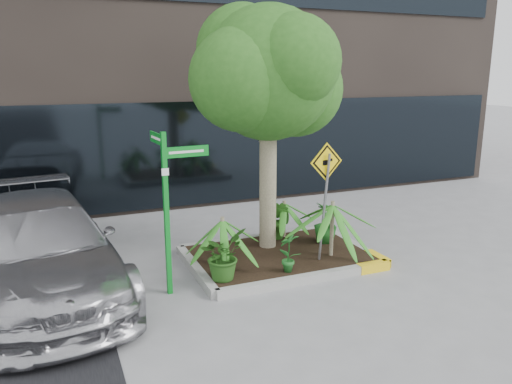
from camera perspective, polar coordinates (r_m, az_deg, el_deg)
name	(u,v)px	position (r m, az deg, el deg)	size (l,w,h in m)	color
ground	(276,268)	(9.01, 2.36, -8.64)	(80.00, 80.00, 0.00)	gray
planter	(282,255)	(9.30, 2.95, -7.26)	(3.35, 2.36, 0.15)	#9E9E99
tree	(268,74)	(9.10, 1.38, 13.37)	(3.08, 2.73, 4.62)	tan
palm_front	(333,205)	(8.99, 8.76, -1.45)	(1.14, 1.14, 1.27)	tan
palm_left	(222,220)	(8.55, -3.87, -3.22)	(0.95, 0.95, 1.06)	tan
palm_back	(284,203)	(9.97, 3.24, -1.31)	(0.84, 0.84, 0.94)	tan
parked_car	(42,248)	(8.52, -23.25, -5.88)	(2.05, 5.03, 1.46)	#B3B3B8
shrub_a	(223,255)	(8.06, -3.85, -7.18)	(0.73, 0.73, 0.81)	#224E16
shrub_b	(325,222)	(9.83, 7.94, -3.45)	(0.45, 0.45, 0.80)	#1B5A1C
shrub_c	(289,252)	(8.36, 3.76, -6.85)	(0.36, 0.36, 0.69)	#1F6422
shrub_d	(279,220)	(9.91, 2.60, -3.22)	(0.43, 0.43, 0.79)	#29621C
street_sign_post	(168,195)	(7.69, -10.03, -0.37)	(0.76, 0.75, 2.55)	#0B8321
cattle_sign	(325,183)	(8.54, 7.94, 1.07)	(0.65, 0.25, 2.11)	slate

